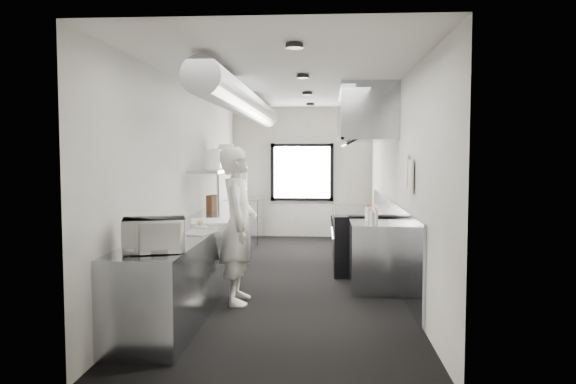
# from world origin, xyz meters

# --- Properties ---
(floor) EXTENTS (3.00, 8.00, 0.01)m
(floor) POSITION_xyz_m (0.00, 0.00, 0.00)
(floor) COLOR black
(floor) RESTS_ON ground
(ceiling) EXTENTS (3.00, 8.00, 0.01)m
(ceiling) POSITION_xyz_m (0.00, 0.00, 2.80)
(ceiling) COLOR silver
(ceiling) RESTS_ON wall_back
(wall_back) EXTENTS (3.00, 0.02, 2.80)m
(wall_back) POSITION_xyz_m (0.00, 4.00, 1.40)
(wall_back) COLOR silver
(wall_back) RESTS_ON floor
(wall_front) EXTENTS (3.00, 0.02, 2.80)m
(wall_front) POSITION_xyz_m (0.00, -4.00, 1.40)
(wall_front) COLOR silver
(wall_front) RESTS_ON floor
(wall_left) EXTENTS (0.02, 8.00, 2.80)m
(wall_left) POSITION_xyz_m (-1.50, 0.00, 1.40)
(wall_left) COLOR silver
(wall_left) RESTS_ON floor
(wall_right) EXTENTS (0.02, 8.00, 2.80)m
(wall_right) POSITION_xyz_m (1.50, 0.00, 1.40)
(wall_right) COLOR silver
(wall_right) RESTS_ON floor
(wall_cladding) EXTENTS (0.03, 5.50, 1.10)m
(wall_cladding) POSITION_xyz_m (1.48, 0.30, 0.55)
(wall_cladding) COLOR #9398A1
(wall_cladding) RESTS_ON wall_right
(hvac_duct) EXTENTS (0.40, 6.40, 0.40)m
(hvac_duct) POSITION_xyz_m (-0.70, 0.40, 2.55)
(hvac_duct) COLOR gray
(hvac_duct) RESTS_ON ceiling
(service_window) EXTENTS (1.36, 0.05, 1.25)m
(service_window) POSITION_xyz_m (0.00, 3.96, 1.40)
(service_window) COLOR white
(service_window) RESTS_ON wall_back
(exhaust_hood) EXTENTS (0.81, 2.20, 0.88)m
(exhaust_hood) POSITION_xyz_m (1.10, 0.70, 2.39)
(exhaust_hood) COLOR #9398A1
(exhaust_hood) RESTS_ON ceiling
(prep_counter) EXTENTS (0.70, 6.00, 0.90)m
(prep_counter) POSITION_xyz_m (-1.15, -0.50, 0.45)
(prep_counter) COLOR #9398A1
(prep_counter) RESTS_ON floor
(pass_shelf) EXTENTS (0.45, 3.00, 0.68)m
(pass_shelf) POSITION_xyz_m (-1.19, 1.00, 1.54)
(pass_shelf) COLOR #9398A1
(pass_shelf) RESTS_ON prep_counter
(range) EXTENTS (0.88, 1.60, 0.94)m
(range) POSITION_xyz_m (1.04, 0.70, 0.47)
(range) COLOR black
(range) RESTS_ON floor
(bottle_station) EXTENTS (0.65, 0.80, 0.90)m
(bottle_station) POSITION_xyz_m (1.15, -0.70, 0.45)
(bottle_station) COLOR #9398A1
(bottle_station) RESTS_ON floor
(far_work_table) EXTENTS (0.70, 1.20, 0.90)m
(far_work_table) POSITION_xyz_m (-1.15, 3.20, 0.45)
(far_work_table) COLOR #9398A1
(far_work_table) RESTS_ON floor
(notice_sheet_a) EXTENTS (0.02, 0.28, 0.38)m
(notice_sheet_a) POSITION_xyz_m (1.47, -1.20, 1.60)
(notice_sheet_a) COLOR silver
(notice_sheet_a) RESTS_ON wall_right
(notice_sheet_b) EXTENTS (0.02, 0.28, 0.38)m
(notice_sheet_b) POSITION_xyz_m (1.47, -1.55, 1.55)
(notice_sheet_b) COLOR silver
(notice_sheet_b) RESTS_ON wall_right
(line_cook) EXTENTS (0.51, 0.72, 1.89)m
(line_cook) POSITION_xyz_m (-0.56, -1.42, 0.95)
(line_cook) COLOR silver
(line_cook) RESTS_ON floor
(microwave) EXTENTS (0.62, 0.53, 0.31)m
(microwave) POSITION_xyz_m (-1.10, -3.04, 1.06)
(microwave) COLOR white
(microwave) RESTS_ON prep_counter
(deli_tub_a) EXTENTS (0.17, 0.17, 0.09)m
(deli_tub_a) POSITION_xyz_m (-1.31, -2.38, 0.95)
(deli_tub_a) COLOR #AEB5A6
(deli_tub_a) RESTS_ON prep_counter
(deli_tub_b) EXTENTS (0.15, 0.15, 0.11)m
(deli_tub_b) POSITION_xyz_m (-1.29, -2.31, 0.96)
(deli_tub_b) COLOR #AEB5A6
(deli_tub_b) RESTS_ON prep_counter
(newspaper) EXTENTS (0.48, 0.54, 0.01)m
(newspaper) POSITION_xyz_m (-0.97, -1.79, 0.91)
(newspaper) COLOR silver
(newspaper) RESTS_ON prep_counter
(small_plate) EXTENTS (0.21, 0.21, 0.01)m
(small_plate) POSITION_xyz_m (-1.05, -1.31, 0.91)
(small_plate) COLOR white
(small_plate) RESTS_ON prep_counter
(pastry) EXTENTS (0.08, 0.08, 0.08)m
(pastry) POSITION_xyz_m (-1.05, -1.31, 0.95)
(pastry) COLOR #E4C477
(pastry) RESTS_ON small_plate
(cutting_board) EXTENTS (0.60, 0.71, 0.02)m
(cutting_board) POSITION_xyz_m (-1.05, -0.78, 0.91)
(cutting_board) COLOR silver
(cutting_board) RESTS_ON prep_counter
(knife_block) EXTENTS (0.17, 0.25, 0.25)m
(knife_block) POSITION_xyz_m (-1.29, 0.64, 1.03)
(knife_block) COLOR #4D301B
(knife_block) RESTS_ON prep_counter
(plate_stack_a) EXTENTS (0.32, 0.32, 0.30)m
(plate_stack_a) POSITION_xyz_m (-1.20, 0.23, 1.72)
(plate_stack_a) COLOR white
(plate_stack_a) RESTS_ON pass_shelf
(plate_stack_b) EXTENTS (0.26, 0.26, 0.31)m
(plate_stack_b) POSITION_xyz_m (-1.22, 0.79, 1.72)
(plate_stack_b) COLOR white
(plate_stack_b) RESTS_ON pass_shelf
(plate_stack_c) EXTENTS (0.28, 0.28, 0.36)m
(plate_stack_c) POSITION_xyz_m (-1.17, 1.25, 1.75)
(plate_stack_c) COLOR white
(plate_stack_c) RESTS_ON pass_shelf
(plate_stack_d) EXTENTS (0.30, 0.30, 0.40)m
(plate_stack_d) POSITION_xyz_m (-1.22, 1.56, 1.77)
(plate_stack_d) COLOR white
(plate_stack_d) RESTS_ON pass_shelf
(squeeze_bottle_a) EXTENTS (0.07, 0.07, 0.17)m
(squeeze_bottle_a) POSITION_xyz_m (1.08, -1.04, 0.99)
(squeeze_bottle_a) COLOR silver
(squeeze_bottle_a) RESTS_ON bottle_station
(squeeze_bottle_b) EXTENTS (0.08, 0.08, 0.18)m
(squeeze_bottle_b) POSITION_xyz_m (1.14, -0.88, 0.99)
(squeeze_bottle_b) COLOR silver
(squeeze_bottle_b) RESTS_ON bottle_station
(squeeze_bottle_c) EXTENTS (0.08, 0.08, 0.19)m
(squeeze_bottle_c) POSITION_xyz_m (1.14, -0.71, 0.99)
(squeeze_bottle_c) COLOR silver
(squeeze_bottle_c) RESTS_ON bottle_station
(squeeze_bottle_d) EXTENTS (0.07, 0.07, 0.18)m
(squeeze_bottle_d) POSITION_xyz_m (1.06, -0.51, 0.99)
(squeeze_bottle_d) COLOR silver
(squeeze_bottle_d) RESTS_ON bottle_station
(squeeze_bottle_e) EXTENTS (0.07, 0.07, 0.17)m
(squeeze_bottle_e) POSITION_xyz_m (1.10, -0.36, 0.99)
(squeeze_bottle_e) COLOR silver
(squeeze_bottle_e) RESTS_ON bottle_station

